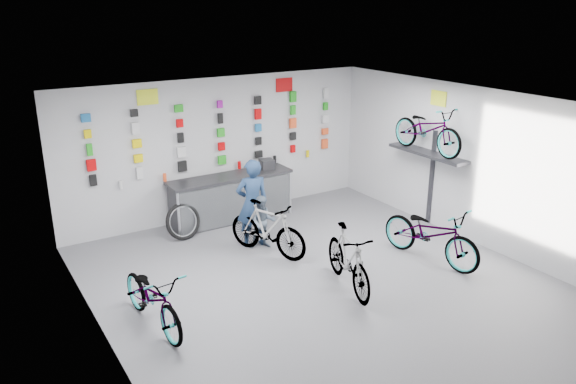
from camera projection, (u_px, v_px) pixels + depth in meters
floor at (328, 287)px, 9.26m from camera, size 8.00×8.00×0.00m
ceiling at (333, 107)px, 8.28m from camera, size 8.00×8.00×0.00m
wall_back at (220, 148)px, 11.98m from camera, size 7.00×0.00×7.00m
wall_front at (568, 319)px, 5.56m from camera, size 7.00×0.00×7.00m
wall_left at (104, 253)px, 7.02m from camera, size 0.00×8.00×8.00m
wall_right at (481, 168)px, 10.52m from camera, size 0.00×8.00×8.00m
counter at (231, 199)px, 11.94m from camera, size 2.70×0.66×1.00m
merch_wall at (221, 136)px, 11.83m from camera, size 5.57×0.08×1.57m
wall_bracket at (428, 157)px, 11.41m from camera, size 0.39×1.90×2.00m
sign_left at (147, 97)px, 10.82m from camera, size 0.42×0.02×0.30m
sign_right at (284, 85)px, 12.37m from camera, size 0.42×0.02×0.30m
sign_side at (438, 98)px, 11.10m from camera, size 0.02×0.40×0.30m
bike_left at (153, 297)px, 8.02m from camera, size 0.80×1.83×0.93m
bike_center at (348, 259)px, 9.08m from camera, size 0.92×1.79×1.04m
bike_right at (431, 233)px, 10.06m from camera, size 1.03×2.10×1.05m
bike_service at (267, 229)px, 10.32m from camera, size 1.12×1.75×1.02m
bike_wall at (428, 129)px, 11.18m from camera, size 0.63×1.80×0.95m
clerk at (252, 203)px, 10.60m from camera, size 0.70×0.54×1.72m
customer at (263, 222)px, 10.60m from camera, size 0.61×0.55×1.03m
spare_wheel at (183, 221)px, 11.06m from camera, size 0.78×0.39×0.74m
register at (267, 164)px, 12.19m from camera, size 0.32×0.34×0.22m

